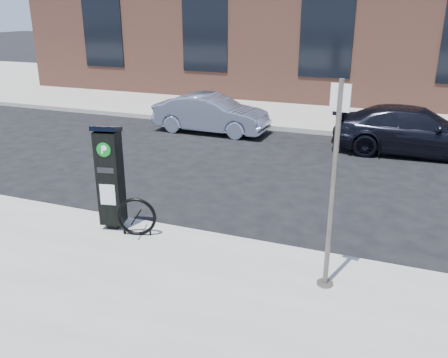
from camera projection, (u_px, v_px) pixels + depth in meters
The scene contains 10 objects.
ground at pixel (196, 238), 8.32m from camera, with size 120.00×120.00×0.00m, color black.
sidewalk_far at pixel (330, 99), 20.55m from camera, with size 60.00×12.00×0.15m, color gray.
curb_near at pixel (195, 235), 8.28m from camera, with size 60.00×0.12×0.16m, color #9E9B93.
curb_far at pixel (299, 130), 15.32m from camera, with size 60.00×0.12×0.16m, color #9E9B93.
building at pixel (347, 0), 21.78m from camera, with size 28.00×10.05×8.25m.
parking_kiosk at pixel (110, 176), 8.09m from camera, with size 0.50×0.46×1.86m.
sign_pole at pixel (333, 190), 6.18m from camera, with size 0.25×0.23×2.86m.
bike_rack at pixel (136, 217), 8.00m from camera, with size 0.67×0.24×0.68m.
car_silver at pixel (211, 114), 15.18m from camera, with size 1.29×3.69×1.22m, color #8792AD.
car_dark at pixel (415, 131), 12.93m from camera, with size 1.79×4.41×1.28m, color black.
Camera 1 is at (3.18, -6.77, 3.82)m, focal length 38.00 mm.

